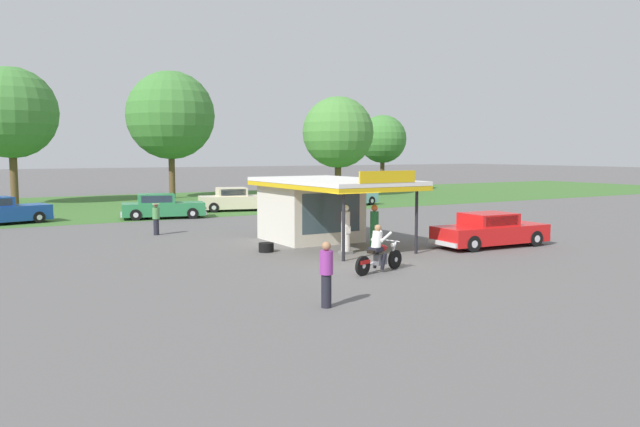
{
  "coord_description": "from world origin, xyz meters",
  "views": [
    {
      "loc": [
        -12.18,
        -18.03,
        3.91
      ],
      "look_at": [
        0.9,
        4.34,
        1.4
      ],
      "focal_mm": 35.27,
      "sensor_mm": 36.0,
      "label": 1
    }
  ],
  "objects_px": {
    "gas_pump_nearside": "(346,231)",
    "parked_car_back_row_far_right": "(347,197)",
    "motorcycle_with_rider": "(379,253)",
    "gas_pump_offside": "(374,230)",
    "featured_classic_sedan": "(490,231)",
    "parked_car_back_row_centre_right": "(162,207)",
    "bystander_strolling_foreground": "(326,273)",
    "spare_tire_stack": "(266,247)",
    "parked_car_back_row_centre": "(237,200)",
    "bystander_standing_back_lot": "(156,218)",
    "parked_car_back_row_centre_left": "(0,212)"
  },
  "relations": [
    {
      "from": "gas_pump_nearside",
      "to": "motorcycle_with_rider",
      "type": "relative_size",
      "value": 0.84
    },
    {
      "from": "parked_car_back_row_far_right",
      "to": "gas_pump_offside",
      "type": "bearing_deg",
      "value": -119.94
    },
    {
      "from": "spare_tire_stack",
      "to": "parked_car_back_row_far_right",
      "type": "bearing_deg",
      "value": 48.88
    },
    {
      "from": "bystander_strolling_foreground",
      "to": "parked_car_back_row_centre_right",
      "type": "bearing_deg",
      "value": 83.51
    },
    {
      "from": "parked_car_back_row_centre_left",
      "to": "gas_pump_nearside",
      "type": "bearing_deg",
      "value": -58.64
    },
    {
      "from": "featured_classic_sedan",
      "to": "parked_car_back_row_centre_right",
      "type": "distance_m",
      "value": 20.06
    },
    {
      "from": "parked_car_back_row_centre",
      "to": "parked_car_back_row_far_right",
      "type": "height_order",
      "value": "parked_car_back_row_centre"
    },
    {
      "from": "gas_pump_nearside",
      "to": "featured_classic_sedan",
      "type": "xyz_separation_m",
      "value": [
        6.23,
        -1.48,
        -0.22
      ]
    },
    {
      "from": "gas_pump_nearside",
      "to": "parked_car_back_row_far_right",
      "type": "relative_size",
      "value": 0.38
    },
    {
      "from": "featured_classic_sedan",
      "to": "parked_car_back_row_far_right",
      "type": "distance_m",
      "value": 20.96
    },
    {
      "from": "bystander_strolling_foreground",
      "to": "spare_tire_stack",
      "type": "distance_m",
      "value": 9.28
    },
    {
      "from": "gas_pump_nearside",
      "to": "parked_car_back_row_centre_right",
      "type": "distance_m",
      "value": 16.82
    },
    {
      "from": "bystander_standing_back_lot",
      "to": "spare_tire_stack",
      "type": "xyz_separation_m",
      "value": [
        2.3,
        -7.32,
        -0.62
      ]
    },
    {
      "from": "parked_car_back_row_centre",
      "to": "parked_car_back_row_centre_left",
      "type": "xyz_separation_m",
      "value": [
        -14.37,
        -1.06,
        -0.01
      ]
    },
    {
      "from": "parked_car_back_row_centre_right",
      "to": "bystander_strolling_foreground",
      "type": "height_order",
      "value": "bystander_strolling_foreground"
    },
    {
      "from": "motorcycle_with_rider",
      "to": "featured_classic_sedan",
      "type": "distance_m",
      "value": 7.73
    },
    {
      "from": "gas_pump_nearside",
      "to": "featured_classic_sedan",
      "type": "height_order",
      "value": "gas_pump_nearside"
    },
    {
      "from": "bystander_standing_back_lot",
      "to": "bystander_strolling_foreground",
      "type": "bearing_deg",
      "value": -90.87
    },
    {
      "from": "gas_pump_offside",
      "to": "motorcycle_with_rider",
      "type": "relative_size",
      "value": 0.82
    },
    {
      "from": "motorcycle_with_rider",
      "to": "parked_car_back_row_centre",
      "type": "height_order",
      "value": "motorcycle_with_rider"
    },
    {
      "from": "bystander_strolling_foreground",
      "to": "bystander_standing_back_lot",
      "type": "bearing_deg",
      "value": 89.13
    },
    {
      "from": "parked_car_back_row_far_right",
      "to": "bystander_standing_back_lot",
      "type": "relative_size",
      "value": 3.34
    },
    {
      "from": "featured_classic_sedan",
      "to": "motorcycle_with_rider",
      "type": "bearing_deg",
      "value": -162.59
    },
    {
      "from": "parked_car_back_row_centre_left",
      "to": "motorcycle_with_rider",
      "type": "bearing_deg",
      "value": -65.75
    },
    {
      "from": "gas_pump_offside",
      "to": "parked_car_back_row_far_right",
      "type": "bearing_deg",
      "value": 60.06
    },
    {
      "from": "gas_pump_offside",
      "to": "featured_classic_sedan",
      "type": "xyz_separation_m",
      "value": [
        4.87,
        -1.48,
        -0.19
      ]
    },
    {
      "from": "motorcycle_with_rider",
      "to": "gas_pump_offside",
      "type": "bearing_deg",
      "value": 56.49
    },
    {
      "from": "bystander_strolling_foreground",
      "to": "motorcycle_with_rider",
      "type": "bearing_deg",
      "value": 39.23
    },
    {
      "from": "motorcycle_with_rider",
      "to": "bystander_strolling_foreground",
      "type": "relative_size",
      "value": 1.34
    },
    {
      "from": "parked_car_back_row_centre_left",
      "to": "bystander_strolling_foreground",
      "type": "height_order",
      "value": "bystander_strolling_foreground"
    },
    {
      "from": "gas_pump_offside",
      "to": "bystander_strolling_foreground",
      "type": "relative_size",
      "value": 1.1
    },
    {
      "from": "gas_pump_offside",
      "to": "spare_tire_stack",
      "type": "xyz_separation_m",
      "value": [
        -3.86,
        1.92,
        -0.66
      ]
    },
    {
      "from": "featured_classic_sedan",
      "to": "gas_pump_offside",
      "type": "bearing_deg",
      "value": 163.11
    },
    {
      "from": "parked_car_back_row_centre_right",
      "to": "parked_car_back_row_centre_left",
      "type": "distance_m",
      "value": 8.68
    },
    {
      "from": "parked_car_back_row_centre_right",
      "to": "bystander_standing_back_lot",
      "type": "bearing_deg",
      "value": -108.23
    },
    {
      "from": "featured_classic_sedan",
      "to": "bystander_standing_back_lot",
      "type": "height_order",
      "value": "bystander_standing_back_lot"
    },
    {
      "from": "parked_car_back_row_centre_right",
      "to": "spare_tire_stack",
      "type": "xyz_separation_m",
      "value": [
        -0.14,
        -14.73,
        -0.5
      ]
    },
    {
      "from": "motorcycle_with_rider",
      "to": "parked_car_back_row_far_right",
      "type": "height_order",
      "value": "motorcycle_with_rider"
    },
    {
      "from": "featured_classic_sedan",
      "to": "parked_car_back_row_centre_left",
      "type": "xyz_separation_m",
      "value": [
        -17.18,
        19.43,
        0.05
      ]
    },
    {
      "from": "parked_car_back_row_far_right",
      "to": "gas_pump_nearside",
      "type": "bearing_deg",
      "value": -122.99
    },
    {
      "from": "bystander_standing_back_lot",
      "to": "spare_tire_stack",
      "type": "distance_m",
      "value": 7.7
    },
    {
      "from": "parked_car_back_row_centre_left",
      "to": "spare_tire_stack",
      "type": "height_order",
      "value": "parked_car_back_row_centre_left"
    },
    {
      "from": "featured_classic_sedan",
      "to": "spare_tire_stack",
      "type": "height_order",
      "value": "featured_classic_sedan"
    },
    {
      "from": "motorcycle_with_rider",
      "to": "gas_pump_nearside",
      "type": "bearing_deg",
      "value": 73.19
    },
    {
      "from": "bystander_standing_back_lot",
      "to": "spare_tire_stack",
      "type": "height_order",
      "value": "bystander_standing_back_lot"
    },
    {
      "from": "parked_car_back_row_centre_left",
      "to": "parked_car_back_row_far_right",
      "type": "bearing_deg",
      "value": 1.71
    },
    {
      "from": "parked_car_back_row_centre_right",
      "to": "bystander_strolling_foreground",
      "type": "xyz_separation_m",
      "value": [
        -2.69,
        -23.63,
        0.21
      ]
    },
    {
      "from": "gas_pump_offside",
      "to": "bystander_strolling_foreground",
      "type": "bearing_deg",
      "value": -132.58
    },
    {
      "from": "parked_car_back_row_centre_right",
      "to": "parked_car_back_row_centre",
      "type": "bearing_deg",
      "value": 22.2
    },
    {
      "from": "parked_car_back_row_far_right",
      "to": "spare_tire_stack",
      "type": "distance_m",
      "value": 22.21
    }
  ]
}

